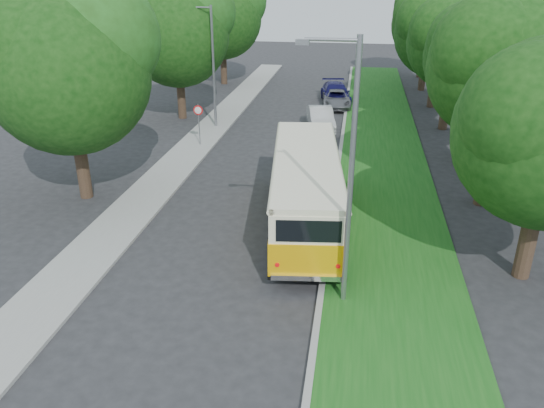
% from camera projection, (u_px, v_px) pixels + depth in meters
% --- Properties ---
extents(ground, '(120.00, 120.00, 0.00)m').
position_uv_depth(ground, '(227.00, 252.00, 19.37)').
color(ground, '#262628').
rests_on(ground, ground).
extents(curb, '(0.20, 70.00, 0.15)m').
position_uv_depth(curb, '(333.00, 202.00, 23.32)').
color(curb, gray).
rests_on(curb, ground).
extents(grass_verge, '(4.50, 70.00, 0.13)m').
position_uv_depth(grass_verge, '(388.00, 206.00, 22.98)').
color(grass_verge, '#175316').
rests_on(grass_verge, ground).
extents(sidewalk, '(2.20, 70.00, 0.12)m').
position_uv_depth(sidewalk, '(152.00, 191.00, 24.54)').
color(sidewalk, gray).
rests_on(sidewalk, ground).
extents(treeline, '(24.27, 41.91, 9.46)m').
position_uv_depth(treeline, '(342.00, 31.00, 32.71)').
color(treeline, '#332319').
rests_on(treeline, ground).
extents(lamppost_near, '(1.71, 0.16, 8.00)m').
position_uv_depth(lamppost_near, '(348.00, 170.00, 14.72)').
color(lamppost_near, gray).
rests_on(lamppost_near, ground).
extents(lamppost_far, '(1.71, 0.16, 7.50)m').
position_uv_depth(lamppost_far, '(212.00, 63.00, 32.79)').
color(lamppost_far, gray).
rests_on(lamppost_far, ground).
extents(warning_sign, '(0.56, 0.10, 2.50)m').
position_uv_depth(warning_sign, '(199.00, 118.00, 30.11)').
color(warning_sign, gray).
rests_on(warning_sign, ground).
extents(vintage_bus, '(3.72, 10.27, 2.98)m').
position_uv_depth(vintage_bus, '(306.00, 191.00, 20.80)').
color(vintage_bus, '#ECA907').
rests_on(vintage_bus, ground).
extents(car_silver, '(2.02, 3.94, 1.28)m').
position_uv_depth(car_silver, '(298.00, 144.00, 29.13)').
color(car_silver, silver).
rests_on(car_silver, ground).
extents(car_white, '(2.24, 4.42, 1.39)m').
position_uv_depth(car_white, '(321.00, 119.00, 33.86)').
color(car_white, silver).
rests_on(car_white, ground).
extents(car_blue, '(2.76, 5.28, 1.46)m').
position_uv_depth(car_blue, '(336.00, 93.00, 40.56)').
color(car_blue, '#13124E').
rests_on(car_blue, ground).
extents(car_grey, '(2.33, 4.55, 1.23)m').
position_uv_depth(car_grey, '(337.00, 99.00, 39.28)').
color(car_grey, slate).
rests_on(car_grey, ground).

